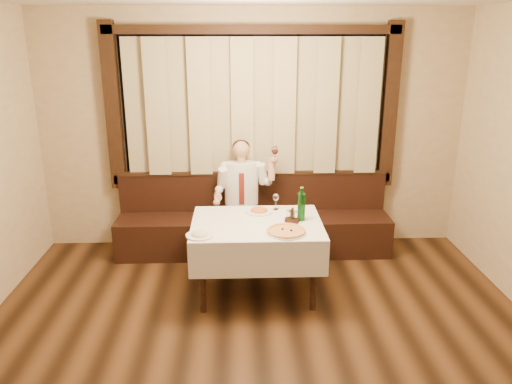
{
  "coord_description": "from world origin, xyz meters",
  "views": [
    {
      "loc": [
        -0.18,
        -2.83,
        2.53
      ],
      "look_at": [
        0.0,
        1.9,
        1.0
      ],
      "focal_mm": 35.0,
      "sensor_mm": 36.0,
      "label": 1
    }
  ],
  "objects_px": {
    "banquette": "(253,226)",
    "pizza": "(286,231)",
    "dining_table": "(257,232)",
    "pasta_cream": "(200,232)",
    "seated_man": "(242,189)",
    "cruet_caddy": "(292,217)",
    "pasta_red": "(259,209)",
    "green_bottle": "(301,206)"
  },
  "relations": [
    {
      "from": "banquette",
      "to": "pizza",
      "type": "bearing_deg",
      "value": -78.65
    },
    {
      "from": "dining_table",
      "to": "pizza",
      "type": "relative_size",
      "value": 3.37
    },
    {
      "from": "pasta_cream",
      "to": "seated_man",
      "type": "bearing_deg",
      "value": 72.59
    },
    {
      "from": "pasta_cream",
      "to": "cruet_caddy",
      "type": "bearing_deg",
      "value": 19.96
    },
    {
      "from": "banquette",
      "to": "pasta_red",
      "type": "height_order",
      "value": "banquette"
    },
    {
      "from": "green_bottle",
      "to": "banquette",
      "type": "bearing_deg",
      "value": 113.89
    },
    {
      "from": "pizza",
      "to": "pasta_red",
      "type": "height_order",
      "value": "pasta_red"
    },
    {
      "from": "dining_table",
      "to": "cruet_caddy",
      "type": "relative_size",
      "value": 8.72
    },
    {
      "from": "green_bottle",
      "to": "cruet_caddy",
      "type": "height_order",
      "value": "green_bottle"
    },
    {
      "from": "banquette",
      "to": "seated_man",
      "type": "bearing_deg",
      "value": -146.44
    },
    {
      "from": "pasta_cream",
      "to": "seated_man",
      "type": "distance_m",
      "value": 1.33
    },
    {
      "from": "cruet_caddy",
      "to": "seated_man",
      "type": "height_order",
      "value": "seated_man"
    },
    {
      "from": "cruet_caddy",
      "to": "seated_man",
      "type": "distance_m",
      "value": 1.06
    },
    {
      "from": "banquette",
      "to": "pasta_cream",
      "type": "height_order",
      "value": "banquette"
    },
    {
      "from": "dining_table",
      "to": "cruet_caddy",
      "type": "xyz_separation_m",
      "value": [
        0.34,
        -0.01,
        0.16
      ]
    },
    {
      "from": "pasta_red",
      "to": "pasta_cream",
      "type": "distance_m",
      "value": 0.83
    },
    {
      "from": "pasta_red",
      "to": "pasta_cream",
      "type": "relative_size",
      "value": 1.1
    },
    {
      "from": "banquette",
      "to": "pasta_red",
      "type": "xyz_separation_m",
      "value": [
        0.03,
        -0.75,
        0.48
      ]
    },
    {
      "from": "banquette",
      "to": "seated_man",
      "type": "relative_size",
      "value": 2.36
    },
    {
      "from": "pizza",
      "to": "green_bottle",
      "type": "height_order",
      "value": "green_bottle"
    },
    {
      "from": "pasta_red",
      "to": "pasta_cream",
      "type": "xyz_separation_m",
      "value": [
        -0.56,
        -0.6,
        -0.0
      ]
    },
    {
      "from": "dining_table",
      "to": "cruet_caddy",
      "type": "bearing_deg",
      "value": -2.42
    },
    {
      "from": "pasta_red",
      "to": "cruet_caddy",
      "type": "relative_size",
      "value": 1.94
    },
    {
      "from": "pasta_cream",
      "to": "green_bottle",
      "type": "bearing_deg",
      "value": 20.68
    },
    {
      "from": "seated_man",
      "to": "pasta_red",
      "type": "bearing_deg",
      "value": -75.88
    },
    {
      "from": "pasta_red",
      "to": "seated_man",
      "type": "bearing_deg",
      "value": 104.12
    },
    {
      "from": "dining_table",
      "to": "pasta_red",
      "type": "bearing_deg",
      "value": 82.93
    },
    {
      "from": "banquette",
      "to": "dining_table",
      "type": "height_order",
      "value": "banquette"
    },
    {
      "from": "banquette",
      "to": "cruet_caddy",
      "type": "distance_m",
      "value": 1.2
    },
    {
      "from": "banquette",
      "to": "pasta_red",
      "type": "bearing_deg",
      "value": -87.42
    },
    {
      "from": "dining_table",
      "to": "pizza",
      "type": "bearing_deg",
      "value": -47.23
    },
    {
      "from": "pasta_red",
      "to": "cruet_caddy",
      "type": "distance_m",
      "value": 0.42
    },
    {
      "from": "green_bottle",
      "to": "pasta_red",
      "type": "bearing_deg",
      "value": 149.46
    },
    {
      "from": "pasta_cream",
      "to": "cruet_caddy",
      "type": "distance_m",
      "value": 0.93
    },
    {
      "from": "banquette",
      "to": "pasta_red",
      "type": "distance_m",
      "value": 0.89
    },
    {
      "from": "green_bottle",
      "to": "cruet_caddy",
      "type": "distance_m",
      "value": 0.14
    },
    {
      "from": "banquette",
      "to": "pasta_cream",
      "type": "bearing_deg",
      "value": -111.37
    },
    {
      "from": "banquette",
      "to": "green_bottle",
      "type": "distance_m",
      "value": 1.23
    },
    {
      "from": "pizza",
      "to": "cruet_caddy",
      "type": "height_order",
      "value": "cruet_caddy"
    },
    {
      "from": "banquette",
      "to": "pizza",
      "type": "height_order",
      "value": "banquette"
    },
    {
      "from": "seated_man",
      "to": "pasta_cream",
      "type": "bearing_deg",
      "value": -107.41
    },
    {
      "from": "seated_man",
      "to": "pizza",
      "type": "bearing_deg",
      "value": -72.04
    }
  ]
}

